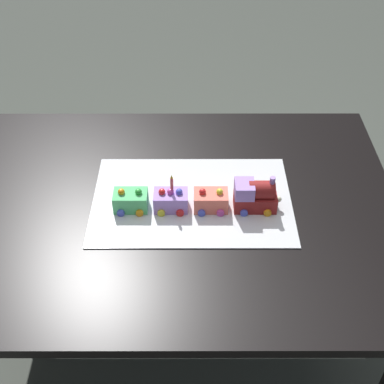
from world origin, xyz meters
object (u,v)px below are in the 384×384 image
(cake_car_flatbed_coral, at_px, (211,200))
(cake_car_gondola_mint_green, at_px, (131,200))
(birthday_candle, at_px, (172,182))
(cake_locomotive, at_px, (255,196))
(cake_car_caboose_lavender, at_px, (171,200))
(dining_table, at_px, (168,229))

(cake_car_flatbed_coral, relative_size, cake_car_gondola_mint_green, 1.00)
(cake_car_gondola_mint_green, height_order, birthday_candle, birthday_candle)
(cake_locomotive, height_order, cake_car_flatbed_coral, cake_locomotive)
(cake_locomotive, xyz_separation_m, birthday_candle, (0.24, 0.00, 0.05))
(cake_car_flatbed_coral, relative_size, cake_car_caboose_lavender, 1.00)
(cake_locomotive, xyz_separation_m, cake_car_caboose_lavender, (0.25, 0.00, -0.02))
(dining_table, relative_size, cake_locomotive, 10.00)
(cake_car_flatbed_coral, height_order, birthday_candle, birthday_candle)
(dining_table, distance_m, cake_car_gondola_mint_green, 0.18)
(dining_table, distance_m, cake_car_flatbed_coral, 0.19)
(dining_table, bearing_deg, cake_car_flatbed_coral, 171.76)
(cake_car_caboose_lavender, height_order, birthday_candle, birthday_candle)
(cake_car_caboose_lavender, height_order, cake_car_gondola_mint_green, same)
(dining_table, distance_m, cake_locomotive, 0.31)
(cake_car_flatbed_coral, bearing_deg, cake_locomotive, -180.00)
(dining_table, height_order, cake_locomotive, cake_locomotive)
(cake_locomotive, bearing_deg, cake_car_flatbed_coral, 0.00)
(cake_car_gondola_mint_green, bearing_deg, cake_car_flatbed_coral, 180.00)
(cake_car_flatbed_coral, bearing_deg, cake_car_caboose_lavender, 0.00)
(cake_locomotive, bearing_deg, dining_table, -4.18)
(birthday_candle, bearing_deg, cake_car_gondola_mint_green, 0.00)
(dining_table, height_order, cake_car_caboose_lavender, cake_car_caboose_lavender)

